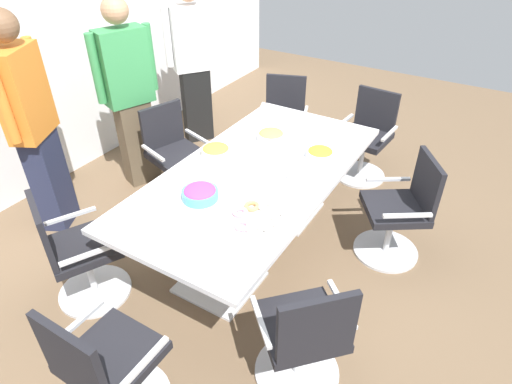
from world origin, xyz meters
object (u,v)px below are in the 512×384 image
object	(u,v)px
office_chair_5	(107,370)
snack_bowl_chips_yellow	(216,150)
conference_table	(256,184)
person_standing_0	(32,124)
office_chair_3	(174,158)
plate_stack	(300,178)
office_chair_6	(303,339)
snack_bowl_candy_mix	(200,193)
snack_bowl_cookies	(271,135)
napkin_pile	(177,229)
office_chair_1	(366,140)
person_standing_2	(193,62)
office_chair_0	(400,214)
donut_platter	(258,218)
office_chair_4	(77,256)
snack_bowl_chips_orange	(320,153)
person_standing_1	(129,94)
office_chair_2	(283,124)

from	to	relation	value
office_chair_5	snack_bowl_chips_yellow	size ratio (longest dim) A/B	3.74
conference_table	person_standing_0	size ratio (longest dim) A/B	1.27
person_standing_0	office_chair_3	bearing A→B (deg)	117.74
plate_stack	office_chair_6	bearing A→B (deg)	-151.88
snack_bowl_candy_mix	snack_bowl_cookies	world-z (taller)	snack_bowl_candy_mix
snack_bowl_candy_mix	napkin_pile	world-z (taller)	snack_bowl_candy_mix
office_chair_1	person_standing_2	bearing A→B (deg)	11.65
office_chair_0	person_standing_0	xyz separation A→B (m)	(-1.17, 2.77, 0.59)
person_standing_0	donut_platter	distance (m)	2.07
office_chair_4	snack_bowl_chips_orange	bearing A→B (deg)	81.70
office_chair_5	person_standing_1	distance (m)	2.64
snack_bowl_chips_yellow	office_chair_6	bearing A→B (deg)	-127.52
office_chair_2	person_standing_2	world-z (taller)	person_standing_2
office_chair_5	office_chair_0	bearing A→B (deg)	66.38
person_standing_1	person_standing_0	bearing A→B (deg)	11.31
person_standing_1	conference_table	bearing A→B (deg)	100.23
office_chair_0	office_chair_6	xyz separation A→B (m)	(-1.48, 0.14, 0.00)
office_chair_0	person_standing_1	world-z (taller)	person_standing_1
person_standing_0	office_chair_1	bearing A→B (deg)	108.95
office_chair_4	person_standing_0	distance (m)	1.21
office_chair_4	snack_bowl_chips_orange	size ratio (longest dim) A/B	4.03
office_chair_2	donut_platter	xyz separation A→B (m)	(-2.01, -0.87, 0.36)
snack_bowl_chips_orange	plate_stack	size ratio (longest dim) A/B	1.11
office_chair_3	office_chair_4	distance (m)	1.46
donut_platter	snack_bowl_chips_yellow	bearing A→B (deg)	52.47
snack_bowl_chips_orange	office_chair_2	bearing A→B (deg)	40.56
snack_bowl_cookies	snack_bowl_candy_mix	bearing A→B (deg)	-179.66
conference_table	office_chair_1	distance (m)	1.65
office_chair_0	office_chair_4	bearing A→B (deg)	98.83
office_chair_1	office_chair_6	world-z (taller)	same
office_chair_0	snack_bowl_chips_yellow	world-z (taller)	office_chair_0
office_chair_1	person_standing_1	xyz separation A→B (m)	(-1.31, 1.97, 0.56)
office_chair_5	person_standing_1	world-z (taller)	person_standing_1
office_chair_5	person_standing_2	bearing A→B (deg)	119.48
person_standing_1	plate_stack	world-z (taller)	person_standing_1
office_chair_4	donut_platter	size ratio (longest dim) A/B	2.48
office_chair_1	person_standing_0	xyz separation A→B (m)	(-2.25, 2.11, 0.59)
snack_bowl_chips_orange	snack_bowl_chips_yellow	size ratio (longest dim) A/B	0.93
office_chair_4	plate_stack	world-z (taller)	office_chair_4
office_chair_6	conference_table	bearing A→B (deg)	87.10
conference_table	office_chair_3	distance (m)	1.14
office_chair_5	napkin_pile	size ratio (longest dim) A/B	6.31
office_chair_2	person_standing_0	bearing A→B (deg)	41.26
office_chair_2	person_standing_1	world-z (taller)	person_standing_1
snack_bowl_chips_yellow	office_chair_1	bearing A→B (deg)	-27.53
office_chair_2	snack_bowl_chips_orange	bearing A→B (deg)	110.70
office_chair_3	person_standing_1	world-z (taller)	person_standing_1
conference_table	office_chair_1	bearing A→B (deg)	-13.78
office_chair_0	office_chair_6	bearing A→B (deg)	140.93
snack_bowl_cookies	snack_bowl_chips_orange	bearing A→B (deg)	-97.24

